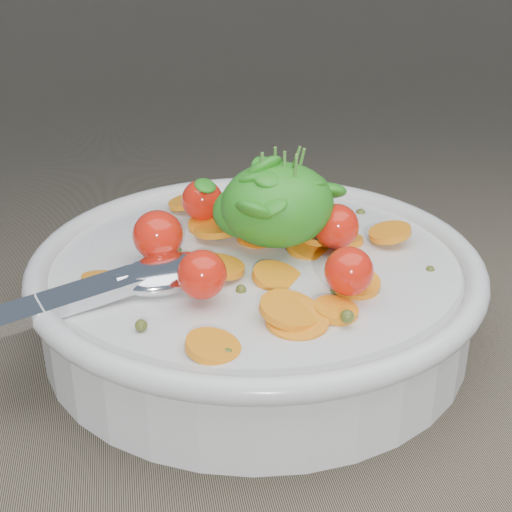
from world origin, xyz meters
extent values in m
plane|color=#695E4B|center=(0.00, 0.00, 0.00)|extent=(6.00, 6.00, 0.00)
cylinder|color=silver|center=(0.00, 0.03, 0.03)|extent=(0.30, 0.30, 0.06)
torus|color=silver|center=(0.00, 0.03, 0.06)|extent=(0.31, 0.31, 0.02)
cylinder|color=silver|center=(0.00, 0.03, 0.00)|extent=(0.15, 0.15, 0.01)
cylinder|color=brown|center=(0.00, 0.03, 0.03)|extent=(0.27, 0.27, 0.04)
cylinder|color=orange|center=(0.04, 0.04, 0.06)|extent=(0.04, 0.04, 0.02)
cylinder|color=orange|center=(-0.04, -0.08, 0.06)|extent=(0.04, 0.04, 0.01)
cylinder|color=orange|center=(0.04, 0.05, 0.06)|extent=(0.03, 0.03, 0.01)
cylinder|color=orange|center=(-0.10, 0.01, 0.06)|extent=(0.04, 0.04, 0.01)
cylinder|color=orange|center=(-0.02, 0.07, 0.06)|extent=(0.05, 0.05, 0.01)
cylinder|color=orange|center=(-0.04, 0.13, 0.06)|extent=(0.04, 0.04, 0.01)
cylinder|color=orange|center=(-0.03, 0.01, 0.06)|extent=(0.05, 0.05, 0.01)
cylinder|color=orange|center=(0.03, -0.05, 0.06)|extent=(0.04, 0.04, 0.01)
cylinder|color=orange|center=(0.01, -0.06, 0.06)|extent=(0.05, 0.05, 0.01)
cylinder|color=orange|center=(0.01, 0.00, 0.06)|extent=(0.04, 0.04, 0.02)
cylinder|color=orange|center=(-0.05, 0.00, 0.06)|extent=(0.04, 0.04, 0.01)
cylinder|color=orange|center=(0.10, 0.04, 0.07)|extent=(0.04, 0.04, 0.01)
cylinder|color=orange|center=(0.06, 0.06, 0.06)|extent=(0.04, 0.04, 0.01)
cylinder|color=orange|center=(-0.02, 0.09, 0.06)|extent=(0.05, 0.05, 0.01)
cylinder|color=orange|center=(0.05, -0.02, 0.06)|extent=(0.05, 0.05, 0.01)
cylinder|color=orange|center=(0.07, 0.05, 0.06)|extent=(0.04, 0.04, 0.01)
cylinder|color=orange|center=(0.05, 0.05, 0.06)|extent=(0.03, 0.03, 0.01)
cylinder|color=orange|center=(0.01, 0.06, 0.06)|extent=(0.04, 0.04, 0.01)
cylinder|color=orange|center=(0.06, 0.10, 0.05)|extent=(0.05, 0.05, 0.02)
cylinder|color=orange|center=(0.00, -0.05, 0.06)|extent=(0.05, 0.05, 0.01)
cylinder|color=orange|center=(0.01, 0.06, 0.06)|extent=(0.05, 0.05, 0.02)
sphere|color=#49521B|center=(-0.04, -0.01, 0.06)|extent=(0.01, 0.01, 0.01)
sphere|color=#49521B|center=(-0.02, 0.07, 0.06)|extent=(0.01, 0.01, 0.01)
sphere|color=#49521B|center=(0.05, 0.07, 0.06)|extent=(0.01, 0.01, 0.01)
sphere|color=#49521B|center=(-0.04, -0.08, 0.06)|extent=(0.01, 0.01, 0.01)
sphere|color=#49521B|center=(0.01, 0.07, 0.06)|extent=(0.01, 0.01, 0.01)
sphere|color=#49521B|center=(0.02, 0.07, 0.06)|extent=(0.01, 0.01, 0.01)
sphere|color=#49521B|center=(-0.08, -0.05, 0.06)|extent=(0.01, 0.01, 0.01)
sphere|color=#49521B|center=(-0.02, -0.01, 0.06)|extent=(0.01, 0.01, 0.01)
sphere|color=#49521B|center=(-0.06, 0.01, 0.06)|extent=(0.01, 0.01, 0.01)
sphere|color=#49521B|center=(0.05, 0.01, 0.06)|extent=(0.01, 0.01, 0.01)
sphere|color=#49521B|center=(0.10, 0.10, 0.06)|extent=(0.01, 0.01, 0.01)
sphere|color=#49521B|center=(0.04, -0.07, 0.06)|extent=(0.01, 0.01, 0.01)
sphere|color=#49521B|center=(-0.06, 0.04, 0.06)|extent=(0.01, 0.01, 0.01)
sphere|color=#49521B|center=(-0.04, 0.11, 0.06)|extent=(0.01, 0.01, 0.01)
sphere|color=#49521B|center=(0.11, -0.01, 0.06)|extent=(0.01, 0.01, 0.01)
sphere|color=#49521B|center=(0.04, -0.03, 0.06)|extent=(0.01, 0.01, 0.01)
sphere|color=#49521B|center=(0.05, 0.08, 0.06)|extent=(0.01, 0.01, 0.01)
sphere|color=red|center=(0.06, 0.03, 0.08)|extent=(0.03, 0.03, 0.03)
sphere|color=red|center=(0.03, 0.08, 0.08)|extent=(0.03, 0.03, 0.03)
sphere|color=red|center=(-0.03, 0.10, 0.08)|extent=(0.03, 0.03, 0.03)
sphere|color=red|center=(-0.07, 0.03, 0.08)|extent=(0.03, 0.03, 0.03)
sphere|color=red|center=(-0.04, -0.02, 0.08)|extent=(0.03, 0.03, 0.03)
sphere|color=red|center=(0.05, -0.04, 0.08)|extent=(0.03, 0.03, 0.03)
ellipsoid|color=#2D8C1F|center=(0.02, 0.04, 0.09)|extent=(0.08, 0.07, 0.06)
ellipsoid|color=#2D8C1F|center=(0.00, 0.05, 0.08)|extent=(0.05, 0.05, 0.04)
ellipsoid|color=#2D8C1F|center=(-0.03, 0.07, 0.10)|extent=(0.02, 0.02, 0.01)
ellipsoid|color=#2D8C1F|center=(0.01, 0.07, 0.09)|extent=(0.03, 0.03, 0.02)
ellipsoid|color=#2D8C1F|center=(0.03, 0.05, 0.11)|extent=(0.02, 0.02, 0.02)
ellipsoid|color=#2D8C1F|center=(0.04, 0.05, 0.10)|extent=(0.04, 0.04, 0.02)
ellipsoid|color=#2D8C1F|center=(0.01, 0.07, 0.09)|extent=(0.03, 0.02, 0.02)
ellipsoid|color=#2D8C1F|center=(0.01, 0.04, 0.11)|extent=(0.03, 0.02, 0.02)
ellipsoid|color=#2D8C1F|center=(0.04, 0.03, 0.11)|extent=(0.03, 0.03, 0.02)
ellipsoid|color=#2D8C1F|center=(0.06, 0.06, 0.09)|extent=(0.03, 0.03, 0.02)
ellipsoid|color=#2D8C1F|center=(0.03, 0.04, 0.11)|extent=(0.03, 0.02, 0.02)
ellipsoid|color=#2D8C1F|center=(0.02, 0.06, 0.11)|extent=(0.02, 0.02, 0.02)
ellipsoid|color=#2D8C1F|center=(0.01, 0.03, 0.12)|extent=(0.03, 0.02, 0.01)
ellipsoid|color=#2D8C1F|center=(0.03, 0.08, 0.10)|extent=(0.03, 0.03, 0.02)
ellipsoid|color=#2D8C1F|center=(0.01, 0.04, 0.10)|extent=(0.03, 0.02, 0.02)
ellipsoid|color=#2D8C1F|center=(0.02, 0.04, 0.11)|extent=(0.03, 0.03, 0.02)
ellipsoid|color=#2D8C1F|center=(0.02, 0.04, 0.11)|extent=(0.03, 0.03, 0.02)
ellipsoid|color=#2D8C1F|center=(0.01, 0.01, 0.10)|extent=(0.03, 0.03, 0.02)
ellipsoid|color=#2D8C1F|center=(0.00, 0.03, 0.12)|extent=(0.03, 0.03, 0.02)
ellipsoid|color=#2D8C1F|center=(0.03, 0.07, 0.10)|extent=(0.03, 0.03, 0.02)
ellipsoid|color=#2D8C1F|center=(0.03, 0.05, 0.10)|extent=(0.03, 0.03, 0.03)
ellipsoid|color=#2D8C1F|center=(0.01, 0.05, 0.12)|extent=(0.02, 0.03, 0.02)
ellipsoid|color=#2D8C1F|center=(0.02, 0.04, 0.11)|extent=(0.03, 0.03, 0.01)
ellipsoid|color=#2D8C1F|center=(0.02, 0.04, 0.11)|extent=(0.03, 0.03, 0.02)
ellipsoid|color=#2D8C1F|center=(0.01, 0.04, 0.12)|extent=(0.04, 0.03, 0.03)
ellipsoid|color=#2D8C1F|center=(0.00, 0.01, 0.10)|extent=(0.03, 0.03, 0.03)
cylinder|color=#4C8C33|center=(0.03, 0.04, 0.11)|extent=(0.01, 0.01, 0.05)
cylinder|color=#4C8C33|center=(0.00, 0.04, 0.11)|extent=(0.00, 0.00, 0.05)
cylinder|color=#4C8C33|center=(0.02, 0.04, 0.11)|extent=(0.01, 0.02, 0.05)
cylinder|color=#4C8C33|center=(0.02, 0.05, 0.11)|extent=(0.00, 0.01, 0.05)
cylinder|color=#4C8C33|center=(0.03, 0.05, 0.11)|extent=(0.02, 0.01, 0.05)
cylinder|color=#4C8C33|center=(0.02, 0.03, 0.11)|extent=(0.00, 0.00, 0.05)
cylinder|color=#4C8C33|center=(0.02, 0.03, 0.11)|extent=(0.00, 0.01, 0.05)
ellipsoid|color=silver|center=(-0.06, 0.01, 0.06)|extent=(0.08, 0.07, 0.02)
cube|color=silver|center=(-0.12, -0.01, 0.06)|extent=(0.13, 0.06, 0.02)
cylinder|color=silver|center=(-0.08, 0.00, 0.07)|extent=(0.03, 0.02, 0.01)
cube|color=white|center=(0.00, 0.19, 0.00)|extent=(0.20, 0.19, 0.01)
camera|label=1|loc=(-0.08, -0.41, 0.28)|focal=50.00mm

